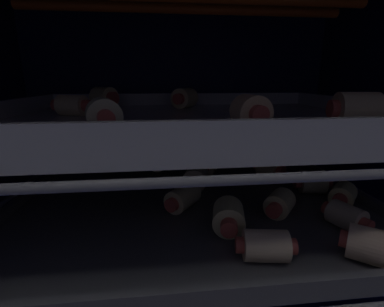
{
  "coord_description": "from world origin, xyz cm",
  "views": [
    {
      "loc": [
        -3.63,
        -31.99,
        25.74
      ],
      "look_at": [
        0.0,
        0.26,
        16.91
      ],
      "focal_mm": 25.46,
      "sensor_mm": 36.0,
      "label": 1
    }
  ],
  "objects_px": {
    "pig_in_blanket_lower_1": "(266,246)",
    "pig_in_blanket_lower_2": "(208,167)",
    "pig_in_blanket_lower_4": "(280,203)",
    "pig_in_blanket_lower_9": "(270,168)",
    "pig_in_blanket_lower_5": "(228,217)",
    "pig_in_blanket_lower_8": "(346,217)",
    "pig_in_blanket_lower_7": "(157,162)",
    "pig_in_blanket_lower_3": "(312,182)",
    "pig_in_blanket_lower_6": "(343,195)",
    "oven_rack_lower": "(192,209)",
    "baking_tray_upper": "(192,119)",
    "pig_in_blanket_lower_0": "(183,197)",
    "oven_rack_upper": "(192,127)",
    "pig_in_blanket_upper_4": "(251,112)",
    "pig_in_blanket_lower_10": "(366,245)",
    "pig_in_blanket_upper_5": "(72,105)",
    "pig_in_blanket_upper_1": "(356,109)",
    "pig_in_blanket_lower_11": "(196,178)",
    "pig_in_blanket_upper_2": "(104,98)",
    "pig_in_blanket_upper_0": "(104,115)",
    "baking_tray_lower": "(192,203)",
    "pig_in_blanket_upper_3": "(186,98)"
  },
  "relations": [
    {
      "from": "pig_in_blanket_lower_9",
      "to": "baking_tray_upper",
      "type": "relative_size",
      "value": 0.11
    },
    {
      "from": "pig_in_blanket_upper_4",
      "to": "pig_in_blanket_upper_0",
      "type": "bearing_deg",
      "value": -179.54
    },
    {
      "from": "pig_in_blanket_upper_0",
      "to": "oven_rack_lower",
      "type": "bearing_deg",
      "value": 46.34
    },
    {
      "from": "oven_rack_lower",
      "to": "pig_in_blanket_lower_5",
      "type": "distance_m",
      "value": 0.08
    },
    {
      "from": "oven_rack_upper",
      "to": "pig_in_blanket_upper_4",
      "type": "bearing_deg",
      "value": -64.27
    },
    {
      "from": "oven_rack_lower",
      "to": "pig_in_blanket_lower_6",
      "type": "relative_size",
      "value": 12.13
    },
    {
      "from": "pig_in_blanket_lower_6",
      "to": "oven_rack_lower",
      "type": "bearing_deg",
      "value": 169.84
    },
    {
      "from": "oven_rack_lower",
      "to": "pig_in_blanket_lower_2",
      "type": "xyz_separation_m",
      "value": [
        0.04,
        0.1,
        0.02
      ]
    },
    {
      "from": "pig_in_blanket_lower_0",
      "to": "pig_in_blanket_lower_5",
      "type": "distance_m",
      "value": 0.07
    },
    {
      "from": "pig_in_blanket_upper_0",
      "to": "pig_in_blanket_upper_5",
      "type": "distance_m",
      "value": 0.13
    },
    {
      "from": "pig_in_blanket_lower_10",
      "to": "pig_in_blanket_lower_3",
      "type": "bearing_deg",
      "value": 77.17
    },
    {
      "from": "pig_in_blanket_lower_11",
      "to": "baking_tray_upper",
      "type": "distance_m",
      "value": 0.1
    },
    {
      "from": "pig_in_blanket_lower_2",
      "to": "pig_in_blanket_lower_5",
      "type": "bearing_deg",
      "value": -92.82
    },
    {
      "from": "pig_in_blanket_lower_1",
      "to": "pig_in_blanket_lower_10",
      "type": "bearing_deg",
      "value": -7.08
    },
    {
      "from": "pig_in_blanket_lower_3",
      "to": "pig_in_blanket_lower_10",
      "type": "distance_m",
      "value": 0.15
    },
    {
      "from": "pig_in_blanket_lower_3",
      "to": "pig_in_blanket_upper_5",
      "type": "relative_size",
      "value": 0.98
    },
    {
      "from": "pig_in_blanket_lower_1",
      "to": "pig_in_blanket_lower_2",
      "type": "xyz_separation_m",
      "value": [
        -0.01,
        0.22,
        0.0
      ]
    },
    {
      "from": "pig_in_blanket_lower_4",
      "to": "pig_in_blanket_lower_5",
      "type": "relative_size",
      "value": 0.86
    },
    {
      "from": "pig_in_blanket_lower_5",
      "to": "pig_in_blanket_lower_8",
      "type": "distance_m",
      "value": 0.12
    },
    {
      "from": "pig_in_blanket_lower_5",
      "to": "pig_in_blanket_lower_6",
      "type": "bearing_deg",
      "value": 14.95
    },
    {
      "from": "pig_in_blanket_lower_11",
      "to": "pig_in_blanket_upper_2",
      "type": "xyz_separation_m",
      "value": [
        -0.13,
        0.07,
        0.11
      ]
    },
    {
      "from": "pig_in_blanket_lower_0",
      "to": "pig_in_blanket_upper_5",
      "type": "relative_size",
      "value": 1.04
    },
    {
      "from": "pig_in_blanket_lower_3",
      "to": "pig_in_blanket_lower_6",
      "type": "bearing_deg",
      "value": -69.34
    },
    {
      "from": "pig_in_blanket_lower_2",
      "to": "pig_in_blanket_lower_9",
      "type": "relative_size",
      "value": 1.08
    },
    {
      "from": "pig_in_blanket_upper_0",
      "to": "baking_tray_upper",
      "type": "bearing_deg",
      "value": 46.34
    },
    {
      "from": "pig_in_blanket_lower_1",
      "to": "pig_in_blanket_upper_5",
      "type": "relative_size",
      "value": 1.03
    },
    {
      "from": "pig_in_blanket_lower_8",
      "to": "pig_in_blanket_lower_11",
      "type": "distance_m",
      "value": 0.19
    },
    {
      "from": "baking_tray_upper",
      "to": "pig_in_blanket_lower_4",
      "type": "bearing_deg",
      "value": -26.04
    },
    {
      "from": "pig_in_blanket_upper_1",
      "to": "pig_in_blanket_upper_2",
      "type": "xyz_separation_m",
      "value": [
        -0.27,
        0.2,
        0.0
      ]
    },
    {
      "from": "baking_tray_lower",
      "to": "oven_rack_upper",
      "type": "xyz_separation_m",
      "value": [
        0.0,
        0.0,
        0.1
      ]
    },
    {
      "from": "baking_tray_lower",
      "to": "pig_in_blanket_lower_9",
      "type": "height_order",
      "value": "pig_in_blanket_lower_9"
    },
    {
      "from": "pig_in_blanket_lower_9",
      "to": "baking_tray_lower",
      "type": "bearing_deg",
      "value": -151.12
    },
    {
      "from": "oven_rack_upper",
      "to": "pig_in_blanket_upper_1",
      "type": "distance_m",
      "value": 0.17
    },
    {
      "from": "pig_in_blanket_lower_9",
      "to": "pig_in_blanket_upper_1",
      "type": "relative_size",
      "value": 0.98
    },
    {
      "from": "pig_in_blanket_lower_5",
      "to": "pig_in_blanket_lower_6",
      "type": "relative_size",
      "value": 1.33
    },
    {
      "from": "pig_in_blanket_lower_5",
      "to": "pig_in_blanket_lower_0",
      "type": "bearing_deg",
      "value": 126.45
    },
    {
      "from": "pig_in_blanket_lower_5",
      "to": "pig_in_blanket_lower_7",
      "type": "relative_size",
      "value": 1.1
    },
    {
      "from": "pig_in_blanket_lower_6",
      "to": "pig_in_blanket_lower_7",
      "type": "distance_m",
      "value": 0.28
    },
    {
      "from": "pig_in_blanket_lower_4",
      "to": "pig_in_blanket_upper_5",
      "type": "height_order",
      "value": "pig_in_blanket_upper_5"
    },
    {
      "from": "pig_in_blanket_lower_1",
      "to": "pig_in_blanket_lower_4",
      "type": "xyz_separation_m",
      "value": [
        0.05,
        0.08,
        0.0
      ]
    },
    {
      "from": "pig_in_blanket_lower_3",
      "to": "pig_in_blanket_lower_6",
      "type": "height_order",
      "value": "pig_in_blanket_lower_3"
    },
    {
      "from": "pig_in_blanket_lower_0",
      "to": "pig_in_blanket_upper_5",
      "type": "xyz_separation_m",
      "value": [
        -0.13,
        0.04,
        0.11
      ]
    },
    {
      "from": "pig_in_blanket_lower_10",
      "to": "pig_in_blanket_upper_0",
      "type": "xyz_separation_m",
      "value": [
        -0.22,
        0.05,
        0.11
      ]
    },
    {
      "from": "pig_in_blanket_lower_1",
      "to": "pig_in_blanket_lower_8",
      "type": "height_order",
      "value": "same"
    },
    {
      "from": "pig_in_blanket_lower_4",
      "to": "pig_in_blanket_lower_9",
      "type": "distance_m",
      "value": 0.12
    },
    {
      "from": "pig_in_blanket_lower_6",
      "to": "pig_in_blanket_lower_8",
      "type": "height_order",
      "value": "pig_in_blanket_lower_6"
    },
    {
      "from": "oven_rack_lower",
      "to": "pig_in_blanket_lower_1",
      "type": "bearing_deg",
      "value": -68.18
    },
    {
      "from": "baking_tray_upper",
      "to": "oven_rack_lower",
      "type": "bearing_deg",
      "value": 90.0
    },
    {
      "from": "pig_in_blanket_lower_6",
      "to": "pig_in_blanket_upper_3",
      "type": "height_order",
      "value": "pig_in_blanket_upper_3"
    },
    {
      "from": "pig_in_blanket_lower_1",
      "to": "pig_in_blanket_lower_7",
      "type": "distance_m",
      "value": 0.28
    }
  ]
}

